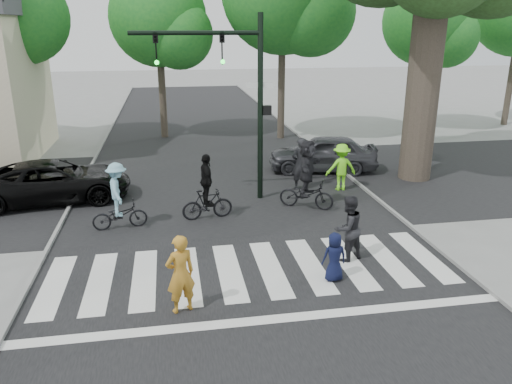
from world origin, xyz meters
TOP-DOWN VIEW (x-y plane):
  - ground at (0.00, 0.00)m, footprint 120.00×120.00m
  - road_stem at (0.00, 5.00)m, footprint 10.00×70.00m
  - road_cross at (0.00, 8.00)m, footprint 70.00×10.00m
  - curb_left at (-5.05, 5.00)m, footprint 0.10×70.00m
  - curb_right at (5.05, 5.00)m, footprint 0.10×70.00m
  - crosswalk at (0.00, 0.66)m, footprint 10.00×3.85m
  - traffic_signal at (0.35, 6.20)m, footprint 4.45×0.29m
  - bg_tree_1 at (-8.70, 15.48)m, footprint 6.09×5.80m
  - bg_tree_2 at (-1.76, 16.62)m, footprint 5.04×4.80m
  - bg_tree_4 at (12.23, 16.12)m, footprint 4.83×4.60m
  - pedestrian_woman at (-1.67, -0.55)m, footprint 0.72×0.60m
  - pedestrian_child at (1.82, 0.18)m, footprint 0.59×0.40m
  - pedestrian_adult at (2.48, 1.16)m, footprint 1.01×0.91m
  - cyclist_left at (-3.28, 4.23)m, footprint 1.61×1.08m
  - cyclist_mid at (-0.73, 4.57)m, footprint 1.59×0.99m
  - cyclist_right at (2.49, 4.96)m, footprint 1.85×1.70m
  - car_suv at (-5.62, 7.09)m, footprint 5.19×2.89m
  - car_grey at (4.30, 9.08)m, footprint 4.56×2.58m
  - bystander_hivis at (4.19, 6.58)m, footprint 1.09×0.63m
  - bystander_dark at (2.80, 6.93)m, footprint 0.73×0.52m

SIDE VIEW (x-z plane):
  - ground at x=0.00m, z-range 0.00..0.00m
  - road_stem at x=0.00m, z-range 0.00..0.01m
  - road_cross at x=0.00m, z-range 0.00..0.01m
  - crosswalk at x=0.00m, z-range 0.00..0.01m
  - curb_left at x=-5.05m, z-range 0.00..0.10m
  - curb_right at x=5.05m, z-range 0.00..0.10m
  - pedestrian_child at x=1.82m, z-range 0.00..1.17m
  - car_suv at x=-5.62m, z-range 0.00..1.37m
  - car_grey at x=4.30m, z-range 0.00..1.46m
  - cyclist_mid at x=-0.73m, z-range -0.18..1.84m
  - bystander_hivis at x=4.19m, z-range 0.00..1.68m
  - pedestrian_adult at x=2.48m, z-range 0.00..1.69m
  - pedestrian_woman at x=-1.67m, z-range 0.00..1.69m
  - cyclist_left at x=-3.28m, z-range -0.13..1.84m
  - bystander_dark at x=2.80m, z-range 0.00..1.89m
  - cyclist_right at x=2.49m, z-range -0.12..2.13m
  - traffic_signal at x=0.35m, z-range 0.90..6.90m
  - bg_tree_4 at x=12.23m, z-range 1.56..9.71m
  - bg_tree_2 at x=-1.76m, z-range 1.58..9.98m
  - bg_tree_1 at x=-8.70m, z-range 1.75..11.55m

